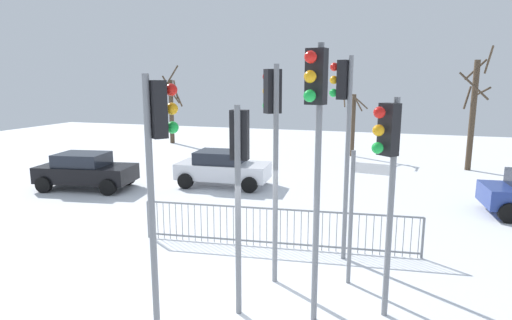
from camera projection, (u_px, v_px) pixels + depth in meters
ground_plane at (239, 304)px, 8.29m from camera, size 60.00×60.00×0.00m
traffic_light_mid_left at (388, 160)px, 7.30m from camera, size 0.46×0.48×4.07m
traffic_light_mid_right at (344, 113)px, 9.87m from camera, size 0.55×0.37×4.91m
traffic_light_foreground_left at (273, 126)px, 8.76m from camera, size 0.46×0.47×4.67m
traffic_light_foreground_right at (316, 125)px, 6.99m from camera, size 0.36×0.56×4.95m
traffic_light_rear_left at (240, 163)px, 7.62m from camera, size 0.34×0.57×3.93m
traffic_light_rear_right at (158, 150)px, 6.69m from camera, size 0.44×0.49×4.45m
direction_sign_post at (354, 211)px, 8.86m from camera, size 0.78×0.17×2.93m
pedestrian_guard_railing at (277, 227)px, 11.05m from camera, size 7.29×0.84×1.07m
car_white_far at (223, 168)px, 17.60m from camera, size 3.90×2.13×1.47m
car_black_near at (86, 170)px, 17.10m from camera, size 4.01×2.40×1.47m
bare_tree_left at (473, 111)px, 20.33m from camera, size 1.56×1.57×5.94m
bare_tree_centre at (353, 123)px, 24.30m from camera, size 1.49×1.31×4.02m
bare_tree_right at (172, 108)px, 29.51m from camera, size 1.31×1.32×5.44m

